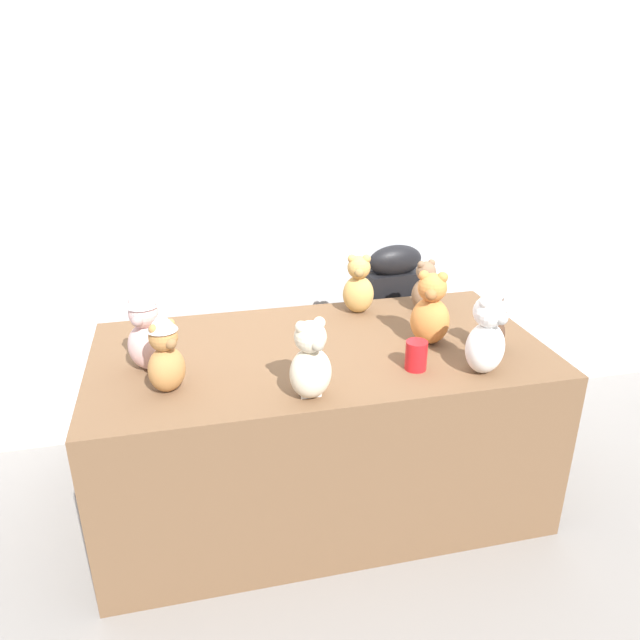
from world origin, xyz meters
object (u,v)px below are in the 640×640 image
Objects in this scene: party_cup_red at (416,355)px; teddy_bear_caramel at (165,353)px; teddy_bear_mocha at (425,287)px; teddy_bear_cocoa at (492,326)px; instrument_case at (391,333)px; teddy_bear_honey at (358,286)px; teddy_bear_blush at (145,330)px; teddy_bear_ginger at (431,310)px; teddy_bear_cream at (311,362)px; teddy_bear_snow at (487,336)px; display_table at (320,425)px.

teddy_bear_caramel is at bearing 177.06° from party_cup_red.
teddy_bear_mocha is 1.06× the size of teddy_bear_cocoa.
instrument_case is 0.91m from party_cup_red.
teddy_bear_honey is (-0.39, 0.49, 0.02)m from teddy_bear_cocoa.
teddy_bear_cocoa is at bearing -86.69° from instrument_case.
teddy_bear_ginger is at bearing 24.24° from teddy_bear_blush.
teddy_bear_honey is at bearing -1.54° from teddy_bear_caramel.
teddy_bear_honey is at bearing 44.66° from teddy_bear_cream.
instrument_case is at bearing 1.82° from teddy_bear_caramel.
teddy_bear_caramel is at bearing -170.21° from teddy_bear_mocha.
teddy_bear_snow is at bearing -18.36° from party_cup_red.
teddy_bear_mocha is 2.14× the size of party_cup_red.
teddy_bear_mocha is at bearing 40.01° from teddy_bear_blush.
teddy_bear_mocha is at bearing 27.06° from display_table.
teddy_bear_blush is at bearing 145.89° from teddy_bear_cocoa.
teddy_bear_caramel is 1.22m from teddy_bear_cocoa.
teddy_bear_mocha is at bearing -10.68° from teddy_bear_caramel.
teddy_bear_snow is at bearing -104.97° from teddy_bear_mocha.
teddy_bear_honey is (0.25, 0.32, 0.49)m from display_table.
teddy_bear_snow is 1.28× the size of teddy_bear_mocha.
teddy_bear_blush is at bearing -158.77° from instrument_case.
teddy_bear_ginger is at bearing -48.62° from teddy_bear_honey.
instrument_case reaches higher than party_cup_red.
teddy_bear_blush is 1.34× the size of teddy_bear_mocha.
teddy_bear_honey is (0.37, 0.68, -0.01)m from teddy_bear_cream.
instrument_case reaches higher than display_table.
teddy_bear_blush is 1.24m from teddy_bear_mocha.
teddy_bear_mocha is 0.87× the size of teddy_bear_honey.
teddy_bear_cream is at bearing 166.30° from teddy_bear_cocoa.
display_table is 0.79m from instrument_case.
teddy_bear_snow is at bearing -152.88° from teddy_bear_cocoa.
instrument_case is 2.99× the size of teddy_bear_blush.
teddy_bear_honey is 2.45× the size of party_cup_red.
teddy_bear_cocoa is at bearing 12.80° from party_cup_red.
teddy_bear_honey reaches higher than teddy_bear_mocha.
teddy_bear_honey is (-0.18, 0.37, -0.02)m from teddy_bear_ginger.
teddy_bear_caramel reaches higher than instrument_case.
teddy_bear_caramel is 1.30× the size of teddy_bear_cocoa.
display_table is 7.50× the size of teddy_bear_mocha.
teddy_bear_caramel is 0.98m from teddy_bear_honey.
teddy_bear_caramel is (-1.11, 0.12, 0.00)m from teddy_bear_snow.
teddy_bear_snow reaches higher than teddy_bear_cream.
teddy_bear_caramel reaches higher than teddy_bear_mocha.
teddy_bear_cream reaches higher than party_cup_red.
teddy_bear_snow is 1.06× the size of teddy_bear_cream.
teddy_bear_caramel is (-0.58, -0.20, 0.50)m from display_table.
teddy_bear_cream is at bearing -103.02° from teddy_bear_honey.
teddy_bear_snow is at bearing -40.11° from teddy_bear_caramel.
teddy_bear_snow reaches higher than teddy_bear_cocoa.
display_table is 6.55× the size of teddy_bear_honey.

